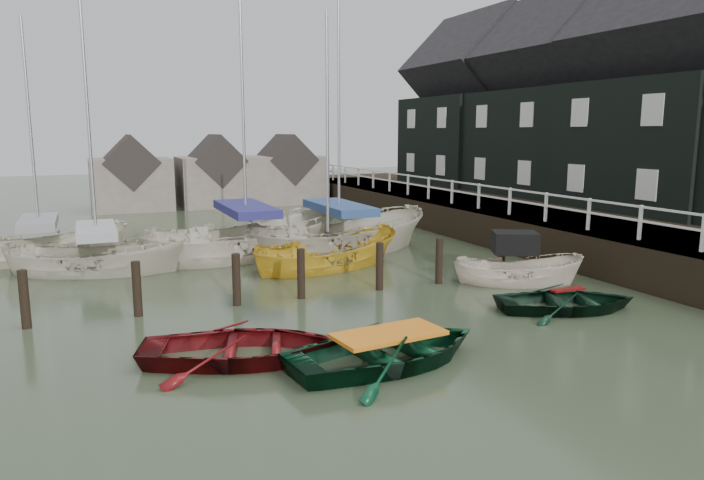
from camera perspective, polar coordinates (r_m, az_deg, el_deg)
name	(u,v)px	position (r m, az deg, el deg)	size (l,w,h in m)	color
ground	(388,323)	(15.29, 3.32, -7.56)	(120.00, 120.00, 0.00)	#2E3924
pier	(480,220)	(28.32, 11.53, 1.83)	(3.04, 32.00, 2.70)	black
land_strip	(576,228)	(31.87, 19.70, 1.04)	(14.00, 38.00, 1.50)	black
quay_houses	(605,106)	(30.58, 22.05, 11.24)	(6.52, 28.14, 10.01)	black
mooring_pilings	(304,280)	(17.41, -4.38, -3.69)	(13.72, 0.22, 1.80)	black
far_sheds	(213,176)	(39.82, -12.50, 5.73)	(14.00, 4.08, 4.39)	#665B51
rowboat_red	(244,360)	(13.10, -9.81, -10.72)	(2.91, 4.08, 0.84)	#580C0F
rowboat_green	(388,364)	(12.73, 3.33, -11.20)	(3.02, 4.22, 0.87)	#08301B
rowboat_dkgreen	(567,310)	(17.25, 18.93, -6.05)	(2.60, 3.64, 0.75)	black
motorboat	(517,280)	(19.71, 14.77, -3.54)	(4.10, 3.04, 2.31)	beige
sailboat_a	(99,270)	(22.23, -22.03, -2.56)	(6.35, 4.02, 11.12)	beige
sailboat_b	(247,255)	(23.56, -9.51, -1.32)	(8.23, 4.61, 11.67)	beige
sailboat_c	(328,267)	(21.43, -2.18, -2.42)	(6.09, 3.50, 9.48)	gold
sailboat_d	(339,251)	(24.01, -1.17, -0.96)	(7.80, 3.62, 13.39)	beige
sailboat_e	(42,259)	(25.01, -26.38, -1.57)	(6.11, 2.62, 9.56)	beige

